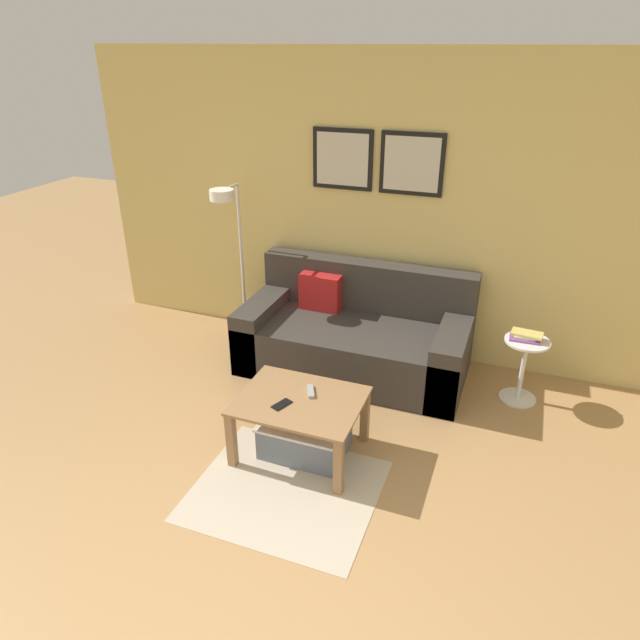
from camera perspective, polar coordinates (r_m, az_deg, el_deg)
The scene contains 10 objects.
wall_back at distance 4.93m, azimuth 7.13°, elevation 10.79°, with size 5.60×0.09×2.55m.
area_rug at distance 3.79m, azimuth -3.45°, elevation -16.60°, with size 1.15×1.00×0.01m, color #C1B299.
couch at distance 4.89m, azimuth 3.53°, elevation -1.66°, with size 1.89×0.93×0.86m.
coffee_table at distance 3.86m, azimuth -2.02°, elevation -8.95°, with size 0.82×0.64×0.43m.
storage_bin at distance 4.00m, azimuth -1.51°, elevation -11.53°, with size 0.58×0.43×0.25m.
floor_lamp at distance 5.16m, azimuth -8.88°, elevation 8.19°, with size 0.25×0.50×1.45m.
side_table at distance 4.70m, azimuth 19.66°, elevation -4.20°, with size 0.34×0.34×0.53m.
book_stack at distance 4.60m, azimuth 19.86°, elevation -1.49°, with size 0.24×0.16×0.06m.
remote_control at distance 3.88m, azimuth -0.94°, elevation -7.14°, with size 0.04×0.15×0.02m, color #99999E.
cell_phone at distance 3.77m, azimuth -3.85°, elevation -8.43°, with size 0.07×0.14×0.01m, color black.
Camera 1 is at (1.10, -1.47, 2.58)m, focal length 32.00 mm.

